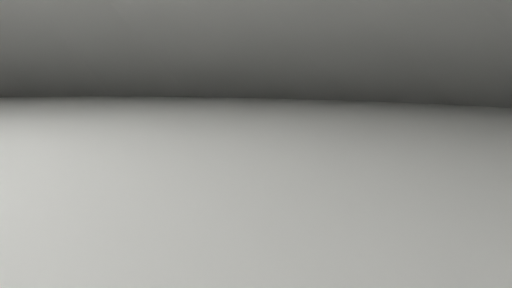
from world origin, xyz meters
TOP-DOWN VIEW (x-y plane):
  - umbrella_second at (0.04, 4.04)m, footprint 2.09×2.09m
  - lounger_second_shoreside at (1.08, 5.32)m, footprint 1.55×0.69m
  - umbrella_farthest at (-0.24, 8.13)m, footprint 1.88×1.88m
  - lounger_farthest_shoreside at (0.20, 9.30)m, footprint 1.42×0.90m
  - person_walking_near at (2.88, 10.72)m, footprint 0.39×0.42m
  - cooler_box at (2.21, 6.34)m, footprint 0.53×0.58m

SIDE VIEW (x-z plane):
  - cooler_box at x=2.21m, z-range 0.00..0.31m
  - lounger_farthest_shoreside at x=0.20m, z-range -0.02..0.53m
  - lounger_second_shoreside at x=1.08m, z-range -0.04..0.61m
  - person_walking_near at x=2.88m, z-range 0.18..1.83m
  - umbrella_second at x=0.04m, z-range 1.00..3.63m
  - umbrella_farthest at x=-0.24m, z-range 1.07..3.75m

